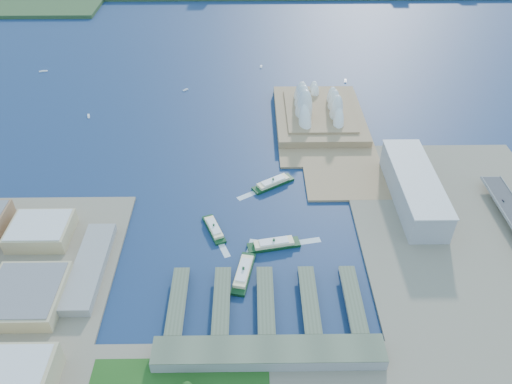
{
  "coord_description": "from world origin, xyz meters",
  "views": [
    {
      "loc": [
        0.69,
        -385.92,
        383.62
      ],
      "look_at": [
        6.91,
        78.31,
        18.0
      ],
      "focal_mm": 35.0,
      "sensor_mm": 36.0,
      "label": 1
    }
  ],
  "objects_px": {
    "toaster_building": "(414,188)",
    "car_c": "(503,200)",
    "ferry_a": "(214,227)",
    "opera_house": "(320,100)",
    "ferry_d": "(274,243)",
    "ferry_c": "(243,271)",
    "ferry_b": "(273,182)"
  },
  "relations": [
    {
      "from": "ferry_d",
      "to": "ferry_a",
      "type": "bearing_deg",
      "value": 57.37
    },
    {
      "from": "ferry_b",
      "to": "opera_house",
      "type": "bearing_deg",
      "value": 122.72
    },
    {
      "from": "ferry_b",
      "to": "ferry_c",
      "type": "bearing_deg",
      "value": -46.04
    },
    {
      "from": "toaster_building",
      "to": "ferry_b",
      "type": "relative_size",
      "value": 2.74
    },
    {
      "from": "opera_house",
      "to": "ferry_d",
      "type": "height_order",
      "value": "opera_house"
    },
    {
      "from": "ferry_a",
      "to": "toaster_building",
      "type": "bearing_deg",
      "value": -10.16
    },
    {
      "from": "car_c",
      "to": "ferry_d",
      "type": "bearing_deg",
      "value": 11.86
    },
    {
      "from": "ferry_b",
      "to": "ferry_d",
      "type": "relative_size",
      "value": 0.98
    },
    {
      "from": "toaster_building",
      "to": "ferry_c",
      "type": "height_order",
      "value": "toaster_building"
    },
    {
      "from": "opera_house",
      "to": "toaster_building",
      "type": "height_order",
      "value": "opera_house"
    },
    {
      "from": "opera_house",
      "to": "ferry_d",
      "type": "bearing_deg",
      "value": -106.16
    },
    {
      "from": "toaster_building",
      "to": "ferry_a",
      "type": "relative_size",
      "value": 3.14
    },
    {
      "from": "toaster_building",
      "to": "ferry_b",
      "type": "bearing_deg",
      "value": 168.02
    },
    {
      "from": "ferry_d",
      "to": "opera_house",
      "type": "bearing_deg",
      "value": -27.07
    },
    {
      "from": "ferry_c",
      "to": "ferry_d",
      "type": "bearing_deg",
      "value": -116.62
    },
    {
      "from": "ferry_a",
      "to": "ferry_b",
      "type": "xyz_separation_m",
      "value": [
        70.31,
        83.75,
        0.66
      ]
    },
    {
      "from": "ferry_b",
      "to": "ferry_d",
      "type": "height_order",
      "value": "ferry_d"
    },
    {
      "from": "opera_house",
      "to": "ferry_c",
      "type": "xyz_separation_m",
      "value": [
        -112.46,
        -316.33,
        -26.51
      ]
    },
    {
      "from": "ferry_d",
      "to": "car_c",
      "type": "xyz_separation_m",
      "value": [
        270.72,
        56.86,
        10.08
      ]
    },
    {
      "from": "opera_house",
      "to": "toaster_building",
      "type": "bearing_deg",
      "value": -65.77
    },
    {
      "from": "toaster_building",
      "to": "car_c",
      "type": "bearing_deg",
      "value": -10.22
    },
    {
      "from": "opera_house",
      "to": "ferry_c",
      "type": "bearing_deg",
      "value": -109.57
    },
    {
      "from": "ferry_c",
      "to": "ferry_d",
      "type": "relative_size",
      "value": 1.01
    },
    {
      "from": "ferry_c",
      "to": "car_c",
      "type": "height_order",
      "value": "car_c"
    },
    {
      "from": "ferry_b",
      "to": "ferry_d",
      "type": "xyz_separation_m",
      "value": [
        -3.71,
        -110.29,
        0.09
      ]
    },
    {
      "from": "ferry_c",
      "to": "ferry_b",
      "type": "bearing_deg",
      "value": -91.72
    },
    {
      "from": "opera_house",
      "to": "car_c",
      "type": "height_order",
      "value": "opera_house"
    },
    {
      "from": "ferry_a",
      "to": "ferry_d",
      "type": "height_order",
      "value": "ferry_d"
    },
    {
      "from": "ferry_b",
      "to": "car_c",
      "type": "distance_m",
      "value": 272.49
    },
    {
      "from": "opera_house",
      "to": "ferry_b",
      "type": "bearing_deg",
      "value": -114.76
    },
    {
      "from": "ferry_a",
      "to": "car_c",
      "type": "relative_size",
      "value": 10.94
    },
    {
      "from": "ferry_a",
      "to": "ferry_b",
      "type": "bearing_deg",
      "value": 28.22
    }
  ]
}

